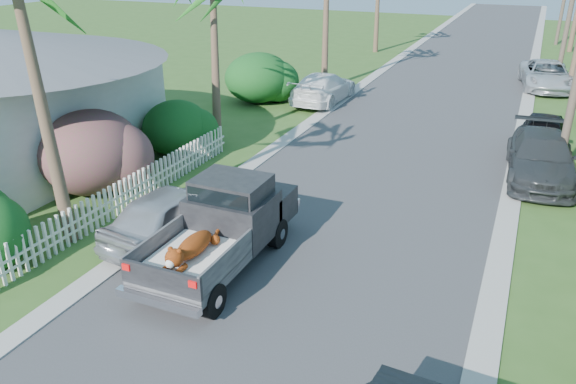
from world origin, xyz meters
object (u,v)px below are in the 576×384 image
at_px(parked_car_rm, 541,158).
at_px(parked_car_lf, 324,88).
at_px(pickup_truck, 227,222).
at_px(parked_car_rd, 546,75).
at_px(parked_car_ln, 175,213).
at_px(parked_car_rf, 542,135).

xyz_separation_m(parked_car_rm, parked_car_lf, (-10.00, 6.42, -0.01)).
xyz_separation_m(pickup_truck, parked_car_rd, (6.91, 22.64, -0.28)).
height_order(parked_car_rd, parked_car_ln, parked_car_ln).
bearing_deg(parked_car_ln, parked_car_rf, -121.57).
relative_size(parked_car_rd, parked_car_lf, 1.05).
xyz_separation_m(pickup_truck, parked_car_rf, (6.91, 11.47, -0.32)).
xyz_separation_m(pickup_truck, parked_car_ln, (-1.77, 0.36, -0.27)).
xyz_separation_m(parked_car_rm, parked_car_rf, (0.00, 2.74, -0.04)).
height_order(parked_car_rm, parked_car_rf, parked_car_rm).
bearing_deg(parked_car_rm, parked_car_ln, -140.11).
distance_m(pickup_truck, parked_car_lf, 15.46).
xyz_separation_m(parked_car_rm, parked_car_ln, (-8.67, -8.37, 0.00)).
bearing_deg(parked_car_rm, pickup_truck, -132.46).
height_order(pickup_truck, parked_car_lf, pickup_truck).
bearing_deg(parked_car_ln, parked_car_rd, -104.87).
bearing_deg(parked_car_rf, parked_car_ln, -125.55).
distance_m(parked_car_rf, parked_car_lf, 10.65).
height_order(parked_car_rf, parked_car_lf, parked_car_lf).
bearing_deg(parked_car_rf, parked_car_lf, 162.24).
height_order(parked_car_rm, parked_car_ln, parked_car_ln).
relative_size(parked_car_rm, parked_car_rd, 0.97).
xyz_separation_m(pickup_truck, parked_car_rm, (6.91, 8.73, -0.28)).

